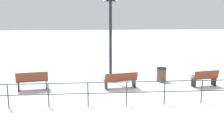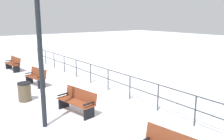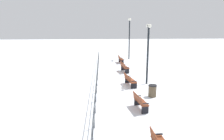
# 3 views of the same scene
# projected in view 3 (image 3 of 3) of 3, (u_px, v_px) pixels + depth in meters

# --- Properties ---
(ground_plane) EXTENTS (80.00, 80.00, 0.00)m
(ground_plane) POSITION_uv_depth(u_px,v_px,m) (131.00, 86.00, 16.22)
(ground_plane) COLOR white
(ground_plane) RESTS_ON ground
(bench_second) EXTENTS (0.73, 1.46, 0.89)m
(bench_second) POSITION_uv_depth(u_px,v_px,m) (140.00, 102.00, 11.82)
(bench_second) COLOR brown
(bench_second) RESTS_ON ground
(bench_third) EXTENTS (0.86, 1.76, 0.85)m
(bench_third) POSITION_uv_depth(u_px,v_px,m) (130.00, 80.00, 16.10)
(bench_third) COLOR brown
(bench_third) RESTS_ON ground
(bench_fourth) EXTENTS (0.80, 1.61, 0.96)m
(bench_fourth) POSITION_uv_depth(u_px,v_px,m) (124.00, 67.00, 20.37)
(bench_fourth) COLOR brown
(bench_fourth) RESTS_ON ground
(bench_fifth) EXTENTS (0.60, 1.45, 0.86)m
(bench_fifth) POSITION_uv_depth(u_px,v_px,m) (121.00, 59.00, 24.66)
(bench_fifth) COLOR brown
(bench_fifth) RESTS_ON ground
(lamppost_middle) EXTENTS (0.26, 0.88, 4.64)m
(lamppost_middle) POSITION_uv_depth(u_px,v_px,m) (148.00, 47.00, 15.98)
(lamppost_middle) COLOR black
(lamppost_middle) RESTS_ON ground
(lamppost_far) EXTENTS (0.29, 0.90, 5.13)m
(lamppost_far) POSITION_uv_depth(u_px,v_px,m) (129.00, 33.00, 26.58)
(lamppost_far) COLOR black
(lamppost_far) RESTS_ON ground
(waterfront_railing) EXTENTS (0.05, 22.60, 1.04)m
(waterfront_railing) POSITION_uv_depth(u_px,v_px,m) (97.00, 77.00, 15.94)
(waterfront_railing) COLOR #383D42
(waterfront_railing) RESTS_ON ground
(trash_bin) EXTENTS (0.55, 0.55, 0.80)m
(trash_bin) POSITION_uv_depth(u_px,v_px,m) (152.00, 91.00, 13.82)
(trash_bin) COLOR brown
(trash_bin) RESTS_ON ground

